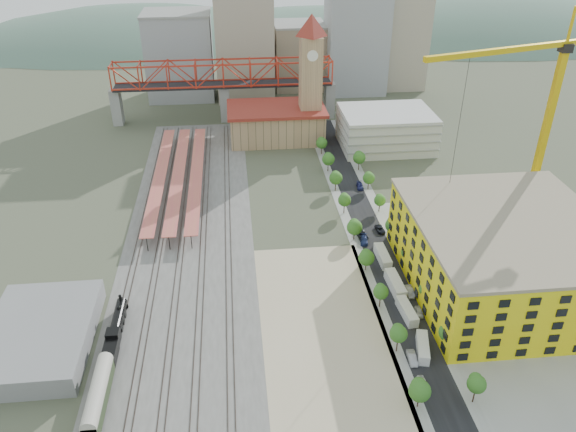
{
  "coord_description": "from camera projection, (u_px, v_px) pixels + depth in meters",
  "views": [
    {
      "loc": [
        -21.85,
        -126.76,
        85.75
      ],
      "look_at": [
        -8.49,
        2.97,
        10.0
      ],
      "focal_mm": 35.0,
      "sensor_mm": 36.0,
      "label": 1
    }
  ],
  "objects": [
    {
      "name": "skyline",
      "position": [
        291.0,
        44.0,
        265.66
      ],
      "size": [
        133.0,
        46.0,
        60.0
      ],
      "color": "#9EA0A3",
      "rests_on": "ground"
    },
    {
      "name": "site_trailer_c",
      "position": [
        395.0,
        284.0,
        138.82
      ],
      "size": [
        3.11,
        10.37,
        2.81
      ],
      "primitive_type": "cube",
      "rotation": [
        0.0,
        0.0,
        0.04
      ],
      "color": "silver",
      "rests_on": "ground"
    },
    {
      "name": "car_0",
      "position": [
        423.0,
        385.0,
        111.45
      ],
      "size": [
        1.89,
        4.5,
        1.52
      ],
      "primitive_type": "imported",
      "rotation": [
        0.0,
        0.0,
        -0.02
      ],
      "color": "silver",
      "rests_on": "ground"
    },
    {
      "name": "car_4",
      "position": [
        419.0,
        312.0,
        130.76
      ],
      "size": [
        1.87,
        4.04,
        1.34
      ],
      "primitive_type": "imported",
      "rotation": [
        0.0,
        0.0,
        -0.08
      ],
      "color": "silver",
      "rests_on": "ground"
    },
    {
      "name": "street_trees",
      "position": [
        373.0,
        238.0,
        159.76
      ],
      "size": [
        15.4,
        124.4,
        8.0
      ],
      "color": "#345E1C",
      "rests_on": "ground"
    },
    {
      "name": "rail_tracks",
      "position": [
        184.0,
        225.0,
        165.67
      ],
      "size": [
        26.56,
        160.0,
        0.18
      ],
      "color": "#382B23",
      "rests_on": "ground"
    },
    {
      "name": "sidewalk_east",
      "position": [
        383.0,
        220.0,
        168.84
      ],
      "size": [
        3.0,
        170.0,
        0.04
      ],
      "primitive_type": "cube",
      "color": "gray",
      "rests_on": "ground"
    },
    {
      "name": "site_trailer_b",
      "position": [
        407.0,
        311.0,
        130.08
      ],
      "size": [
        3.09,
        9.31,
        2.51
      ],
      "primitive_type": "cube",
      "rotation": [
        0.0,
        0.0,
        0.07
      ],
      "color": "silver",
      "rests_on": "ground"
    },
    {
      "name": "clock_tower",
      "position": [
        311.0,
        67.0,
        209.15
      ],
      "size": [
        12.0,
        12.0,
        52.0
      ],
      "color": "tan",
      "rests_on": "ground"
    },
    {
      "name": "site_trailer_a",
      "position": [
        423.0,
        347.0,
        119.87
      ],
      "size": [
        4.34,
        9.11,
        2.41
      ],
      "primitive_type": "cube",
      "rotation": [
        0.0,
        0.0,
        -0.24
      ],
      "color": "silver",
      "rests_on": "ground"
    },
    {
      "name": "construction_pad",
      "position": [
        509.0,
        285.0,
        140.81
      ],
      "size": [
        50.0,
        90.0,
        0.06
      ],
      "primitive_type": "cube",
      "color": "gray",
      "rests_on": "ground"
    },
    {
      "name": "coach",
      "position": [
        98.0,
        395.0,
        106.33
      ],
      "size": [
        3.05,
        17.71,
        5.56
      ],
      "color": "#2E391F",
      "rests_on": "ground"
    },
    {
      "name": "parking_garage",
      "position": [
        386.0,
        129.0,
        213.93
      ],
      "size": [
        34.0,
        26.0,
        14.0
      ],
      "primitive_type": "cube",
      "color": "silver",
      "rests_on": "ground"
    },
    {
      "name": "distant_hills",
      "position": [
        324.0,
        145.0,
        421.64
      ],
      "size": [
        647.0,
        264.0,
        227.0
      ],
      "color": "#4C6B59",
      "rests_on": "ground"
    },
    {
      "name": "ground",
      "position": [
        320.0,
        251.0,
        154.04
      ],
      "size": [
        400.0,
        400.0,
        0.0
      ],
      "primitive_type": "plane",
      "color": "#474C38",
      "rests_on": "ground"
    },
    {
      "name": "warehouse",
      "position": [
        39.0,
        336.0,
        121.13
      ],
      "size": [
        22.0,
        32.0,
        5.0
      ],
      "primitive_type": "cube",
      "color": "gray",
      "rests_on": "ground"
    },
    {
      "name": "truss_bridge",
      "position": [
        223.0,
        77.0,
        232.67
      ],
      "size": [
        94.0,
        9.6,
        25.6
      ],
      "color": "gray",
      "rests_on": "ground"
    },
    {
      "name": "platform_canopies",
      "position": [
        178.0,
        174.0,
        187.11
      ],
      "size": [
        16.0,
        80.0,
        4.12
      ],
      "color": "#C16C4A",
      "rests_on": "ground"
    },
    {
      "name": "car_2",
      "position": [
        362.0,
        235.0,
        159.93
      ],
      "size": [
        3.3,
        5.73,
        1.5
      ],
      "primitive_type": "imported",
      "rotation": [
        0.0,
        0.0,
        0.16
      ],
      "color": "black",
      "rests_on": "ground"
    },
    {
      "name": "car_7",
      "position": [
        360.0,
        186.0,
        186.48
      ],
      "size": [
        2.47,
        5.15,
        1.45
      ],
      "primitive_type": "imported",
      "rotation": [
        0.0,
        0.0,
        -0.09
      ],
      "color": "navy",
      "rests_on": "ground"
    },
    {
      "name": "construction_building",
      "position": [
        505.0,
        255.0,
        135.83
      ],
      "size": [
        44.6,
        50.6,
        18.8
      ],
      "color": "#F8FD15",
      "rests_on": "ground"
    },
    {
      "name": "site_trailer_d",
      "position": [
        383.0,
        256.0,
        149.57
      ],
      "size": [
        2.72,
        9.76,
        2.66
      ],
      "primitive_type": "cube",
      "rotation": [
        0.0,
        0.0,
        0.02
      ],
      "color": "silver",
      "rests_on": "ground"
    },
    {
      "name": "ballast_strip",
      "position": [
        191.0,
        225.0,
        165.89
      ],
      "size": [
        36.0,
        165.0,
        0.06
      ],
      "primitive_type": "cube",
      "color": "#605E59",
      "rests_on": "ground"
    },
    {
      "name": "station_hall",
      "position": [
        276.0,
        123.0,
        220.78
      ],
      "size": [
        38.0,
        24.0,
        13.1
      ],
      "color": "tan",
      "rests_on": "ground"
    },
    {
      "name": "street_asphalt",
      "position": [
        365.0,
        220.0,
        168.34
      ],
      "size": [
        12.0,
        170.0,
        0.06
      ],
      "primitive_type": "cube",
      "color": "black",
      "rests_on": "ground"
    },
    {
      "name": "car_5",
      "position": [
        410.0,
        292.0,
        137.26
      ],
      "size": [
        1.91,
        4.86,
        1.58
      ],
      "primitive_type": "imported",
      "rotation": [
        0.0,
        0.0,
        -0.05
      ],
      "color": "#A2A1A7",
      "rests_on": "ground"
    },
    {
      "name": "car_3",
      "position": [
        364.0,
        240.0,
        157.54
      ],
      "size": [
        2.88,
        5.39,
        1.49
      ],
      "primitive_type": "imported",
      "rotation": [
        0.0,
        0.0,
        -0.16
      ],
      "color": "navy",
      "rests_on": "ground"
    },
    {
      "name": "dirt_lot",
      "position": [
        323.0,
        329.0,
        126.57
      ],
      "size": [
        28.0,
        67.0,
        0.06
      ],
      "primitive_type": "cube",
      "color": "tan",
      "rests_on": "ground"
    },
    {
      "name": "tower_crane",
      "position": [
        542.0,
        101.0,
        147.38
      ],
      "size": [
        55.78,
        18.16,
        61.43
      ],
      "color": "gold",
      "rests_on": "ground"
    },
    {
      "name": "sidewalk_west",
      "position": [
        347.0,
        221.0,
        167.86
      ],
      "size": [
        3.0,
        170.0,
        0.04
      ],
      "primitive_type": "cube",
      "color": "gray",
      "rests_on": "ground"
    },
    {
      "name": "car_6",
      "position": [
        380.0,
        229.0,
        162.72
      ],
      "size": [
        2.56,
        4.86,
        1.3
      ],
      "primitive_type": "imported",
      "rotation": [
        0.0,
        0.0,
        0.09
      ],
      "color": "black",
      "rests_on": "ground"
    },
    {
      "name": "locomotive",
      "position": [
        116.0,
        329.0,
        123.86
      ],
      "size": [
        2.75,
        21.25,
        5.31
      ],
      "color": "black",
      "rests_on": "ground"
    },
    {
      "name": "car_1",
      "position": [
        412.0,
        358.0,
        117.76
      ],
      "size": [
        1.87,
        4.74,
        1.53
      ],
      "primitive_type": "imported",
      "rotation": [
        0.0,
        0.0,
        -0.05
      ],
      "color": "#97969B",
      "rests_on": "ground"
    }
  ]
}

